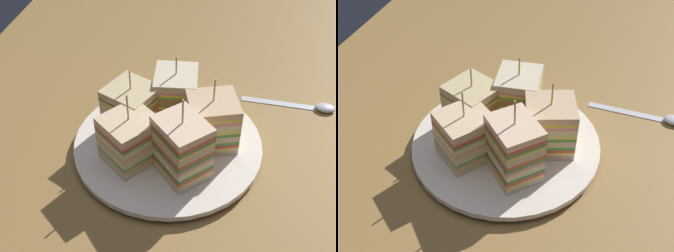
{
  "view_description": "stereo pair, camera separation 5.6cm",
  "coord_description": "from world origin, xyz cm",
  "views": [
    {
      "loc": [
        -46.38,
        -9.21,
        46.97
      ],
      "look_at": [
        0.0,
        0.0,
        4.58
      ],
      "focal_mm": 46.55,
      "sensor_mm": 36.0,
      "label": 1
    },
    {
      "loc": [
        -44.95,
        -14.67,
        46.97
      ],
      "look_at": [
        0.0,
        0.0,
        4.58
      ],
      "focal_mm": 46.55,
      "sensor_mm": 36.0,
      "label": 2
    }
  ],
  "objects": [
    {
      "name": "plate",
      "position": [
        0.0,
        0.0,
        0.95
      ],
      "size": [
        28.18,
        28.18,
        1.58
      ],
      "color": "white",
      "rests_on": "ground_plane"
    },
    {
      "name": "sandwich_wedge_2",
      "position": [
        6.23,
        -0.41,
        5.52
      ],
      "size": [
        7.68,
        7.17,
        10.94
      ],
      "rotation": [
        0.0,
        0.0,
        9.53
      ],
      "color": "#DDB47D",
      "rests_on": "plate"
    },
    {
      "name": "sandwich_wedge_4",
      "position": [
        -4.33,
        4.5,
        5.2
      ],
      "size": [
        9.54,
        9.47,
        11.33
      ],
      "rotation": [
        0.0,
        0.0,
        11.9
      ],
      "color": "beige",
      "rests_on": "plate"
    },
    {
      "name": "ground_plane",
      "position": [
        0.0,
        0.0,
        -0.9
      ],
      "size": [
        128.91,
        83.08,
        1.8
      ],
      "primitive_type": "cube",
      "color": "olive"
    },
    {
      "name": "sandwich_wedge_0",
      "position": [
        -5.52,
        -2.94,
        6.03
      ],
      "size": [
        8.95,
        8.93,
        12.66
      ],
      "rotation": [
        0.0,
        0.0,
        7.06
      ],
      "color": "beige",
      "rests_on": "plate"
    },
    {
      "name": "spoon",
      "position": [
        14.19,
        -21.68,
        0.38
      ],
      "size": [
        2.5,
        15.75,
        1.0
      ],
      "rotation": [
        0.0,
        0.0,
        4.68
      ],
      "color": "silver",
      "rests_on": "ground_plane"
    },
    {
      "name": "sandwich_wedge_1",
      "position": [
        1.05,
        -6.16,
        5.49
      ],
      "size": [
        8.37,
        8.7,
        11.42
      ],
      "rotation": [
        0.0,
        0.0,
        8.18
      ],
      "color": "beige",
      "rests_on": "plate"
    },
    {
      "name": "sandwich_wedge_3",
      "position": [
        2.06,
        5.89,
        5.26
      ],
      "size": [
        8.85,
        9.08,
        10.6
      ],
      "rotation": [
        0.0,
        0.0,
        10.57
      ],
      "color": "beige",
      "rests_on": "plate"
    },
    {
      "name": "chip_pile",
      "position": [
        -1.11,
        0.5,
        2.72
      ],
      "size": [
        6.34,
        7.55,
        2.29
      ],
      "color": "#E8C86D",
      "rests_on": "plate"
    }
  ]
}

